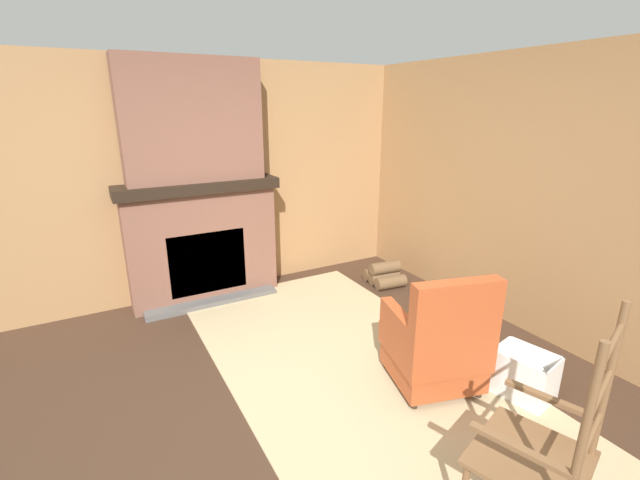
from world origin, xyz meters
TOP-DOWN VIEW (x-y plane):
  - ground_plane at (0.00, 0.00)m, footprint 14.00×14.00m
  - wood_panel_wall_left at (-2.49, 0.00)m, footprint 0.06×5.51m
  - wood_panel_wall_back at (0.03, 2.49)m, footprint 5.51×0.09m
  - fireplace_hearth at (-2.28, 0.00)m, footprint 0.53×1.66m
  - chimney_breast at (-2.30, 0.00)m, footprint 0.29×1.37m
  - area_rug at (-0.38, 0.68)m, footprint 3.69×1.96m
  - armchair at (0.14, 1.09)m, footprint 0.77×0.78m
  - rocking_chair at (1.25, 0.68)m, footprint 0.91×0.71m
  - firewood_stack at (-1.62, 1.96)m, footprint 0.49×0.42m
  - laundry_basket at (0.54, 1.58)m, footprint 0.46×0.38m
  - oil_lamp_vase at (-2.33, -0.58)m, footprint 0.10×0.10m
  - storage_case at (-2.33, 0.39)m, footprint 0.17×0.26m
  - decorative_plate_on_mantel at (-2.35, -0.02)m, footprint 0.07×0.25m

SIDE VIEW (x-z plane):
  - ground_plane at x=0.00m, z-range 0.00..0.00m
  - area_rug at x=-0.38m, z-range 0.00..0.01m
  - firewood_stack at x=-1.62m, z-range -0.03..0.24m
  - laundry_basket at x=0.54m, z-range 0.00..0.35m
  - armchair at x=0.14m, z-range -0.12..0.83m
  - rocking_chair at x=1.25m, z-range -0.20..1.05m
  - fireplace_hearth at x=-2.28m, z-range -0.01..1.30m
  - wood_panel_wall_left at x=-2.49m, z-range 0.00..2.53m
  - wood_panel_wall_back at x=0.03m, z-range 0.01..2.54m
  - storage_case at x=-2.33m, z-range 1.31..1.45m
  - oil_lamp_vase at x=-2.33m, z-range 1.27..1.50m
  - decorative_plate_on_mantel at x=-2.35m, z-range 1.30..1.55m
  - chimney_breast at x=-2.30m, z-range 1.31..2.51m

